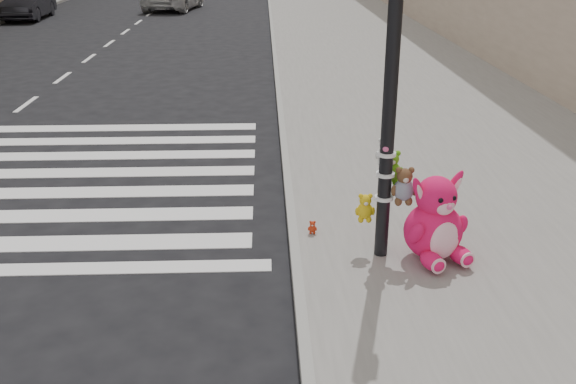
{
  "coord_description": "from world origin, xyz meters",
  "views": [
    {
      "loc": [
        1.19,
        -5.2,
        3.83
      ],
      "look_at": [
        1.48,
        2.37,
        0.75
      ],
      "focal_mm": 40.0,
      "sensor_mm": 36.0,
      "label": 1
    }
  ],
  "objects_px": {
    "signal_pole": "(390,129)",
    "pink_bunny": "(435,224)",
    "car_dark_far": "(28,4)",
    "red_teddy": "(312,227)"
  },
  "relations": [
    {
      "from": "signal_pole",
      "to": "pink_bunny",
      "type": "relative_size",
      "value": 3.6
    },
    {
      "from": "signal_pole",
      "to": "pink_bunny",
      "type": "distance_m",
      "value": 1.28
    },
    {
      "from": "signal_pole",
      "to": "red_teddy",
      "type": "xyz_separation_m",
      "value": [
        -0.83,
        0.58,
        -1.5
      ]
    },
    {
      "from": "pink_bunny",
      "to": "car_dark_far",
      "type": "relative_size",
      "value": 0.26
    },
    {
      "from": "signal_pole",
      "to": "car_dark_far",
      "type": "relative_size",
      "value": 0.94
    },
    {
      "from": "car_dark_far",
      "to": "red_teddy",
      "type": "bearing_deg",
      "value": -66.87
    },
    {
      "from": "red_teddy",
      "to": "car_dark_far",
      "type": "height_order",
      "value": "car_dark_far"
    },
    {
      "from": "car_dark_far",
      "to": "signal_pole",
      "type": "bearing_deg",
      "value": -65.84
    },
    {
      "from": "pink_bunny",
      "to": "signal_pole",
      "type": "bearing_deg",
      "value": 145.43
    },
    {
      "from": "pink_bunny",
      "to": "red_teddy",
      "type": "distance_m",
      "value": 1.63
    }
  ]
}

